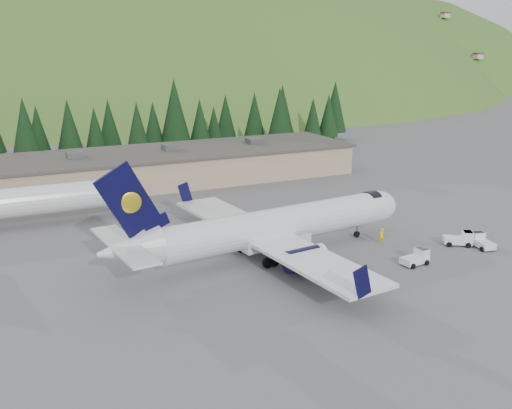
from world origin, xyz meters
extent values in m
plane|color=#5F5F63|center=(0.00, 0.00, 0.00)|extent=(600.00, 600.00, 0.00)
cylinder|color=white|center=(0.00, 0.00, 3.31)|extent=(27.48, 6.42, 3.66)
ellipsoid|color=white|center=(13.55, 1.39, 3.31)|extent=(5.11, 4.13, 3.66)
cylinder|color=black|center=(12.59, 1.29, 3.75)|extent=(1.66, 3.14, 3.02)
cone|color=white|center=(-16.46, -1.69, 3.70)|extent=(6.18, 4.24, 3.66)
cube|color=white|center=(-0.97, -0.10, 1.77)|extent=(8.06, 3.89, 0.97)
cube|color=white|center=(-1.94, -0.20, 2.34)|extent=(8.70, 33.46, 0.34)
cube|color=black|center=(-5.08, 16.11, 3.60)|extent=(1.98, 0.35, 2.80)
cube|color=black|center=(-1.70, -16.81, 3.60)|extent=(1.98, 0.35, 2.80)
cylinder|color=black|center=(-1.54, 5.52, 1.51)|extent=(4.29, 2.64, 2.24)
cylinder|color=white|center=(0.29, 5.70, 1.51)|extent=(0.82, 2.42, 2.37)
cube|color=white|center=(-1.54, 5.52, 2.04)|extent=(2.15, 0.46, 0.88)
cylinder|color=black|center=(-0.39, -5.71, 1.51)|extent=(4.29, 2.64, 2.24)
cylinder|color=white|center=(1.45, -5.53, 1.51)|extent=(0.82, 2.42, 2.37)
cube|color=white|center=(-0.39, -5.71, 2.04)|extent=(2.15, 0.46, 0.88)
cube|color=black|center=(-16.27, -1.67, 8.25)|extent=(6.02, 0.91, 7.14)
ellipsoid|color=gold|center=(-16.09, -1.46, 8.06)|extent=(1.93, 0.37, 1.93)
ellipsoid|color=gold|center=(-16.05, -1.84, 8.06)|extent=(1.93, 0.37, 1.93)
cube|color=black|center=(-13.75, -1.41, 5.72)|extent=(2.70, 0.52, 1.93)
cube|color=white|center=(-16.94, -1.74, 4.19)|extent=(3.76, 12.36, 0.21)
cylinder|color=slate|center=(10.65, 1.09, 0.88)|extent=(0.21, 0.21, 1.75)
cylinder|color=black|center=(10.65, 1.09, 0.37)|extent=(0.76, 0.35, 0.74)
cylinder|color=slate|center=(-3.17, 2.32, 0.97)|extent=(0.26, 0.26, 1.95)
cylinder|color=black|center=(-2.79, 2.36, 0.54)|extent=(1.10, 0.45, 1.07)
cylinder|color=black|center=(-3.56, 2.28, 0.54)|extent=(1.10, 0.45, 1.07)
cylinder|color=slate|center=(-2.64, -2.91, 0.97)|extent=(0.26, 0.26, 1.95)
cylinder|color=black|center=(-2.25, -2.87, 0.54)|extent=(1.10, 0.45, 1.07)
cylinder|color=black|center=(-3.02, -2.95, 0.54)|extent=(1.10, 0.45, 1.07)
cylinder|color=white|center=(-22.00, 22.00, 3.20)|extent=(22.00, 3.60, 3.60)
cube|color=white|center=(10.87, -8.59, 0.53)|extent=(3.02, 1.73, 0.68)
cube|color=white|center=(11.83, -8.49, 1.11)|extent=(1.10, 1.44, 0.87)
cube|color=black|center=(11.83, -8.49, 1.50)|extent=(0.99, 1.33, 0.10)
cylinder|color=black|center=(11.75, -7.72, 0.27)|extent=(0.56, 0.27, 0.54)
cylinder|color=black|center=(11.90, -9.26, 0.27)|extent=(0.56, 0.27, 0.54)
cylinder|color=black|center=(9.83, -7.92, 0.27)|extent=(0.56, 0.27, 0.54)
cylinder|color=black|center=(9.98, -9.45, 0.27)|extent=(0.56, 0.27, 0.54)
cube|color=white|center=(19.22, -5.99, 0.56)|extent=(3.38, 2.96, 0.71)
cube|color=white|center=(20.07, -6.55, 1.17)|extent=(1.63, 1.75, 0.91)
cube|color=black|center=(20.07, -6.55, 1.57)|extent=(1.49, 1.60, 0.10)
cylinder|color=black|center=(20.52, -5.88, 0.28)|extent=(0.60, 0.50, 0.57)
cylinder|color=black|center=(19.62, -7.23, 0.28)|extent=(0.60, 0.50, 0.57)
cylinder|color=black|center=(18.83, -4.75, 0.28)|extent=(0.60, 0.50, 0.57)
cylinder|color=black|center=(17.93, -6.10, 0.28)|extent=(0.60, 0.50, 0.57)
cube|color=white|center=(20.97, -7.93, 0.53)|extent=(1.96, 3.10, 0.67)
cube|color=white|center=(21.15, -6.99, 1.11)|extent=(1.50, 1.20, 0.87)
cube|color=black|center=(21.15, -6.99, 1.49)|extent=(1.39, 1.08, 0.10)
cylinder|color=black|center=(20.39, -6.84, 0.27)|extent=(0.31, 0.57, 0.54)
cylinder|color=black|center=(21.91, -7.13, 0.27)|extent=(0.31, 0.57, 0.54)
cylinder|color=black|center=(20.03, -8.73, 0.27)|extent=(0.31, 0.57, 0.54)
cylinder|color=black|center=(21.55, -9.02, 0.27)|extent=(0.31, 0.57, 0.54)
cube|color=tan|center=(-5.00, 38.00, 2.40)|extent=(70.00, 16.00, 4.80)
cube|color=#47423D|center=(-5.00, 38.00, 4.95)|extent=(71.00, 17.00, 0.40)
cube|color=slate|center=(-15.00, 38.00, 5.60)|extent=(2.50, 2.50, 1.00)
cube|color=slate|center=(0.00, 38.00, 5.60)|extent=(2.50, 2.50, 1.00)
cube|color=slate|center=(15.00, 38.00, 5.60)|extent=(2.50, 2.50, 1.00)
imported|color=#FFF100|center=(11.89, -1.85, 0.88)|extent=(0.65, 0.43, 1.77)
cone|color=black|center=(-20.52, 57.21, 7.39)|extent=(5.42, 5.42, 11.09)
cone|color=black|center=(-18.00, 62.86, 6.27)|extent=(4.60, 4.60, 9.40)
cone|color=black|center=(-12.74, 59.89, 6.94)|extent=(5.09, 5.09, 10.41)
cone|color=black|center=(-7.93, 60.47, 5.95)|extent=(4.36, 4.36, 8.92)
cone|color=black|center=(-4.44, 64.42, 6.52)|extent=(4.78, 4.78, 9.78)
cone|color=black|center=(-0.74, 56.47, 6.54)|extent=(4.80, 4.80, 9.81)
cone|color=black|center=(4.22, 63.14, 6.12)|extent=(4.49, 4.49, 9.18)
cone|color=black|center=(8.38, 61.69, 8.72)|extent=(6.40, 6.40, 13.08)
cone|color=black|center=(13.42, 60.79, 6.37)|extent=(4.67, 4.67, 9.55)
cone|color=black|center=(17.37, 63.01, 5.29)|extent=(3.88, 3.88, 7.94)
cone|color=black|center=(21.77, 67.03, 6.45)|extent=(4.73, 4.73, 9.67)
cone|color=black|center=(26.88, 62.83, 6.76)|extent=(4.96, 4.96, 10.14)
cone|color=black|center=(29.32, 55.68, 7.57)|extent=(5.55, 5.55, 11.36)
cone|color=black|center=(34.99, 65.07, 7.51)|extent=(5.51, 5.51, 11.26)
cone|color=black|center=(39.79, 59.50, 5.99)|extent=(4.39, 4.39, 8.98)
cone|color=black|center=(43.88, 59.53, 6.37)|extent=(4.67, 4.67, 9.55)
cone|color=black|center=(47.74, 62.90, 7.85)|extent=(5.76, 5.76, 11.78)
ellipsoid|color=#2F561E|center=(40.00, 200.00, -85.00)|extent=(420.00, 300.00, 300.00)
ellipsoid|color=#2F561E|center=(160.00, 240.00, -85.00)|extent=(392.00, 280.00, 280.00)
camera|label=1|loc=(-27.09, -50.50, 21.41)|focal=40.00mm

